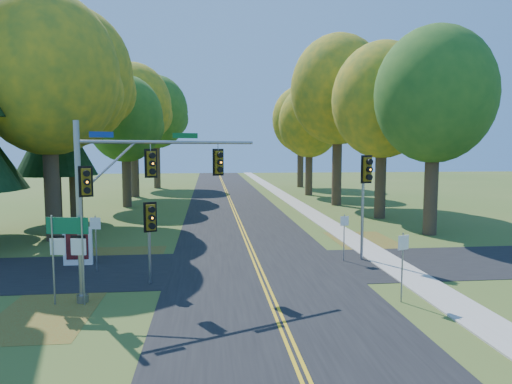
{
  "coord_description": "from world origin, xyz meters",
  "views": [
    {
      "loc": [
        -2.19,
        -18.05,
        5.38
      ],
      "look_at": [
        0.16,
        4.32,
        3.2
      ],
      "focal_mm": 32.0,
      "sensor_mm": 36.0,
      "label": 1
    }
  ],
  "objects": [
    {
      "name": "tree_w_a",
      "position": [
        -11.13,
        9.38,
        9.49
      ],
      "size": [
        8.0,
        8.0,
        14.15
      ],
      "color": "#38281C",
      "rests_on": "ground"
    },
    {
      "name": "centerline_left",
      "position": [
        -0.1,
        0.0,
        0.03
      ],
      "size": [
        0.1,
        160.0,
        0.01
      ],
      "primitive_type": "cube",
      "color": "gold",
      "rests_on": "road_main"
    },
    {
      "name": "leaf_patch_w_near",
      "position": [
        -6.5,
        4.0,
        0.01
      ],
      "size": [
        4.0,
        6.0,
        0.0
      ],
      "primitive_type": "cube",
      "color": "brown",
      "rests_on": "ground"
    },
    {
      "name": "tree_e_c",
      "position": [
        9.88,
        23.69,
        10.66
      ],
      "size": [
        8.8,
        8.8,
        15.79
      ],
      "color": "#38281C",
      "rests_on": "ground"
    },
    {
      "name": "tree_w_b",
      "position": [
        -11.72,
        16.29,
        10.37
      ],
      "size": [
        8.6,
        8.6,
        15.38
      ],
      "color": "#38281C",
      "rests_on": "ground"
    },
    {
      "name": "ped_signal_pole",
      "position": [
        -4.46,
        -0.19,
        2.45
      ],
      "size": [
        0.49,
        0.6,
        3.3
      ],
      "rotation": [
        0.0,
        0.0,
        0.39
      ],
      "color": "gray",
      "rests_on": "ground"
    },
    {
      "name": "tree_w_e",
      "position": [
        -8.92,
        44.09,
        10.07
      ],
      "size": [
        8.4,
        8.4,
        14.97
      ],
      "color": "#38281C",
      "rests_on": "ground"
    },
    {
      "name": "ground",
      "position": [
        0.0,
        0.0,
        0.0
      ],
      "size": [
        160.0,
        160.0,
        0.0
      ],
      "primitive_type": "plane",
      "color": "#3D5A1F",
      "rests_on": "ground"
    },
    {
      "name": "east_signal_pole",
      "position": [
        5.19,
        2.7,
        3.82
      ],
      "size": [
        0.58,
        0.68,
        5.04
      ],
      "rotation": [
        0.0,
        0.0,
        0.23
      ],
      "color": "gray",
      "rests_on": "ground"
    },
    {
      "name": "tree_w_d",
      "position": [
        -10.13,
        33.18,
        9.78
      ],
      "size": [
        8.2,
        8.2,
        14.56
      ],
      "color": "#38281C",
      "rests_on": "ground"
    },
    {
      "name": "leaf_patch_w_far",
      "position": [
        -7.5,
        -3.0,
        0.01
      ],
      "size": [
        3.0,
        5.0,
        0.0
      ],
      "primitive_type": "cube",
      "color": "brown",
      "rests_on": "ground"
    },
    {
      "name": "tree_e_b",
      "position": [
        10.97,
        15.58,
        8.9
      ],
      "size": [
        7.6,
        7.6,
        13.33
      ],
      "color": "#38281C",
      "rests_on": "ground"
    },
    {
      "name": "traffic_mast",
      "position": [
        -5.02,
        -1.36,
        4.06
      ],
      "size": [
        6.44,
        3.05,
        6.31
      ],
      "rotation": [
        0.0,
        0.0,
        0.4
      ],
      "color": "gray",
      "rests_on": "ground"
    },
    {
      "name": "reg_sign_w",
      "position": [
        -7.07,
        2.02,
        1.69
      ],
      "size": [
        0.47,
        0.12,
        2.47
      ],
      "rotation": [
        0.0,
        0.0,
        -0.18
      ],
      "color": "gray",
      "rests_on": "ground"
    },
    {
      "name": "centerline_right",
      "position": [
        0.1,
        0.0,
        0.03
      ],
      "size": [
        0.1,
        160.0,
        0.01
      ],
      "primitive_type": "cube",
      "color": "gold",
      "rests_on": "road_main"
    },
    {
      "name": "road_cross",
      "position": [
        0.0,
        2.0,
        0.01
      ],
      "size": [
        60.0,
        6.0,
        0.02
      ],
      "primitive_type": "cube",
      "color": "black",
      "rests_on": "ground"
    },
    {
      "name": "info_kiosk",
      "position": [
        -8.18,
        3.23,
        0.88
      ],
      "size": [
        1.28,
        0.2,
        1.77
      ],
      "rotation": [
        0.0,
        0.0,
        0.0
      ],
      "color": "white",
      "rests_on": "ground"
    },
    {
      "name": "sidewalk_east",
      "position": [
        6.2,
        0.0,
        0.03
      ],
      "size": [
        1.6,
        160.0,
        0.06
      ],
      "primitive_type": "cube",
      "color": "#9E998E",
      "rests_on": "ground"
    },
    {
      "name": "road_main",
      "position": [
        0.0,
        0.0,
        0.01
      ],
      "size": [
        8.0,
        160.0,
        0.02
      ],
      "primitive_type": "cube",
      "color": "black",
      "rests_on": "ground"
    },
    {
      "name": "tree_e_a",
      "position": [
        11.57,
        8.77,
        8.53
      ],
      "size": [
        7.2,
        7.2,
        12.73
      ],
      "color": "#38281C",
      "rests_on": "ground"
    },
    {
      "name": "route_sign_cluster",
      "position": [
        -6.98,
        -2.2,
        2.19
      ],
      "size": [
        1.44,
        0.27,
        3.12
      ],
      "rotation": [
        0.0,
        0.0,
        -0.15
      ],
      "color": "gray",
      "rests_on": "ground"
    },
    {
      "name": "tree_w_c",
      "position": [
        -9.54,
        24.47,
        7.94
      ],
      "size": [
        6.8,
        6.8,
        11.91
      ],
      "color": "#38281C",
      "rests_on": "ground"
    },
    {
      "name": "leaf_patch_e",
      "position": [
        6.8,
        6.0,
        0.01
      ],
      "size": [
        3.5,
        8.0,
        0.0
      ],
      "primitive_type": "cube",
      "color": "brown",
      "rests_on": "ground"
    },
    {
      "name": "tree_e_d",
      "position": [
        9.26,
        32.87,
        8.24
      ],
      "size": [
        7.0,
        7.0,
        12.32
      ],
      "color": "#38281C",
      "rests_on": "ground"
    },
    {
      "name": "pine_c",
      "position": [
        -13.0,
        16.0,
        9.69
      ],
      "size": [
        5.6,
        5.6,
        20.56
      ],
      "color": "#38281C",
      "rests_on": "ground"
    },
    {
      "name": "reg_sign_e_north",
      "position": [
        4.2,
        2.72,
        1.54
      ],
      "size": [
        0.43,
        0.11,
        2.24
      ],
      "rotation": [
        0.0,
        0.0,
        0.2
      ],
      "color": "gray",
      "rests_on": "ground"
    },
    {
      "name": "tree_e_e",
      "position": [
        10.47,
        43.58,
        9.19
      ],
      "size": [
        7.8,
        7.8,
        13.74
      ],
      "color": "#38281C",
      "rests_on": "ground"
    },
    {
      "name": "reg_sign_e_south",
      "position": [
        4.5,
        -3.15,
        1.68
      ],
      "size": [
        0.45,
        0.21,
        2.46
      ],
      "rotation": [
        0.0,
        0.0,
        0.38
      ],
      "color": "gray",
      "rests_on": "ground"
    }
  ]
}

